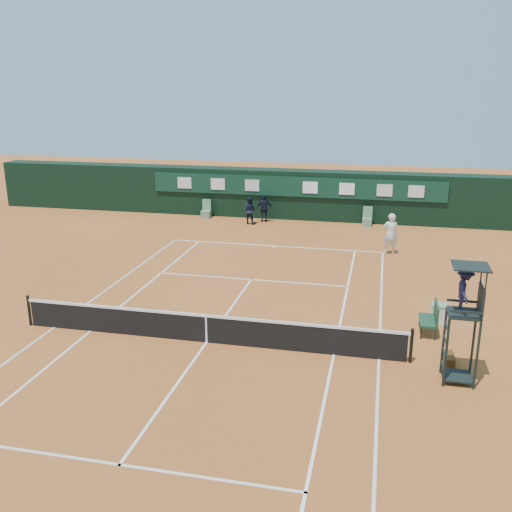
{
  "coord_description": "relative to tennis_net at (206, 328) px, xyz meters",
  "views": [
    {
      "loc": [
        5.26,
        -16.17,
        8.0
      ],
      "look_at": [
        0.3,
        6.0,
        1.2
      ],
      "focal_mm": 40.0,
      "sensor_mm": 36.0,
      "label": 1
    }
  ],
  "objects": [
    {
      "name": "back_wall",
      "position": [
        0.0,
        18.74,
        1.0
      ],
      "size": [
        40.0,
        1.65,
        3.0
      ],
      "color": "black",
      "rests_on": "ground"
    },
    {
      "name": "linesman_chair_right",
      "position": [
        4.5,
        17.48,
        -0.19
      ],
      "size": [
        0.55,
        0.5,
        1.15
      ],
      "color": "#5A8964",
      "rests_on": "ground"
    },
    {
      "name": "ball_kid_right",
      "position": [
        -1.68,
        17.21,
        0.33
      ],
      "size": [
        1.06,
        0.72,
        1.67
      ],
      "primitive_type": "imported",
      "rotation": [
        0.0,
        0.0,
        3.49
      ],
      "color": "black",
      "rests_on": "ground"
    },
    {
      "name": "linesman_chair_left",
      "position": [
        -5.5,
        17.48,
        -0.19
      ],
      "size": [
        0.55,
        0.5,
        1.15
      ],
      "color": "#5B8B64",
      "rests_on": "ground"
    },
    {
      "name": "ball_kid_left",
      "position": [
        -2.43,
        16.46,
        0.31
      ],
      "size": [
        0.9,
        0.77,
        1.64
      ],
      "primitive_type": "imported",
      "rotation": [
        0.0,
        0.0,
        2.94
      ],
      "color": "black",
      "rests_on": "ground"
    },
    {
      "name": "umpire_chair",
      "position": [
        7.63,
        -0.86,
        1.95
      ],
      "size": [
        0.96,
        0.95,
        3.42
      ],
      "color": "black",
      "rests_on": "ground"
    },
    {
      "name": "tennis_net",
      "position": [
        0.0,
        0.0,
        0.0
      ],
      "size": [
        12.9,
        0.1,
        1.1
      ],
      "color": "black",
      "rests_on": "ground"
    },
    {
      "name": "player",
      "position": [
        5.79,
        11.75,
        0.51
      ],
      "size": [
        0.8,
        0.58,
        2.04
      ],
      "primitive_type": "imported",
      "rotation": [
        0.0,
        0.0,
        3.27
      ],
      "color": "silver",
      "rests_on": "ground"
    },
    {
      "name": "tennis_ball",
      "position": [
        4.34,
        11.01,
        -0.47
      ],
      "size": [
        0.08,
        0.08,
        0.08
      ],
      "primitive_type": "sphere",
      "color": "#C6DF34",
      "rests_on": "ground"
    },
    {
      "name": "cooler",
      "position": [
        7.49,
        3.44,
        -0.18
      ],
      "size": [
        0.57,
        0.57,
        0.65
      ],
      "color": "silver",
      "rests_on": "ground"
    },
    {
      "name": "court_lines",
      "position": [
        0.0,
        0.0,
        -0.5
      ],
      "size": [
        11.05,
        23.85,
        0.01
      ],
      "color": "white",
      "rests_on": "ground"
    },
    {
      "name": "ground",
      "position": [
        0.0,
        0.0,
        -0.51
      ],
      "size": [
        90.0,
        90.0,
        0.0
      ],
      "primitive_type": "plane",
      "color": "#AE5E29",
      "rests_on": "ground"
    },
    {
      "name": "tennis_bag",
      "position": [
        7.5,
        0.21,
        -0.37
      ],
      "size": [
        0.35,
        0.75,
        0.28
      ],
      "primitive_type": "cube",
      "rotation": [
        0.0,
        0.0,
        0.03
      ],
      "color": "black",
      "rests_on": "ground"
    },
    {
      "name": "player_bench",
      "position": [
        7.13,
        2.32,
        0.09
      ],
      "size": [
        0.56,
        1.2,
        1.1
      ],
      "color": "#173B25",
      "rests_on": "ground"
    }
  ]
}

